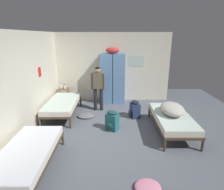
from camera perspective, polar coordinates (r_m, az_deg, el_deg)
ground_plane at (r=5.22m, az=0.00°, el=-10.89°), size 8.57×8.57×0.00m
room_backdrop at (r=6.06m, az=-11.37°, el=5.81°), size 4.38×5.42×2.59m
locker_bank at (r=7.16m, az=0.09°, el=5.23°), size 0.90×0.55×2.07m
shelf_unit at (r=7.46m, az=-14.23°, el=0.24°), size 0.38×0.30×0.57m
bed_right at (r=5.31m, az=17.44°, el=-6.67°), size 0.90×1.90×0.49m
bed_left_rear at (r=6.30m, az=-14.57°, el=-2.63°), size 0.90×1.90×0.49m
bed_left_front at (r=4.02m, az=-24.10°, el=-15.68°), size 0.90×1.90×0.49m
bedding_heap at (r=5.28m, az=17.45°, el=-3.94°), size 0.60×0.88×0.27m
person_traveler at (r=6.39m, az=-4.25°, el=3.12°), size 0.48×0.20×1.50m
water_bottle at (r=7.42m, az=-14.97°, el=2.58°), size 0.07×0.07×0.19m
lotion_bottle at (r=7.33m, az=-13.94°, el=2.42°), size 0.06×0.06×0.18m
backpack_teal at (r=5.21m, az=-0.10°, el=-7.75°), size 0.40×0.41×0.55m
backpack_navy at (r=6.02m, az=6.68°, el=-4.33°), size 0.39×0.37×0.55m
clothes_pile_grey at (r=6.16m, az=-7.85°, el=-6.08°), size 0.54×0.47×0.08m
clothes_pile_pink at (r=3.60m, az=10.58°, el=-25.40°), size 0.45×0.41×0.09m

